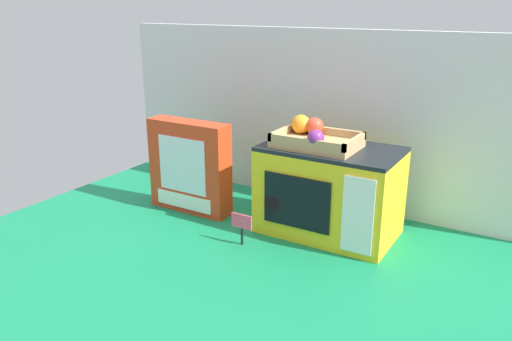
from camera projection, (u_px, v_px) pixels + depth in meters
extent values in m
plane|color=#147A4C|center=(275.00, 226.00, 1.68)|extent=(1.70, 1.70, 0.00)
cube|color=silver|center=(316.00, 118.00, 1.81)|extent=(1.61, 0.03, 0.62)
cube|color=yellow|center=(329.00, 192.00, 1.59)|extent=(0.42, 0.25, 0.27)
cube|color=black|center=(331.00, 149.00, 1.55)|extent=(0.42, 0.25, 0.01)
cube|color=black|center=(296.00, 202.00, 1.51)|extent=(0.22, 0.01, 0.16)
cube|color=white|center=(358.00, 216.00, 1.42)|extent=(0.09, 0.01, 0.23)
cube|color=tan|center=(317.00, 144.00, 1.54)|extent=(0.25, 0.17, 0.02)
cube|color=tan|center=(306.00, 143.00, 1.47)|extent=(0.25, 0.01, 0.02)
cube|color=tan|center=(328.00, 131.00, 1.60)|extent=(0.25, 0.01, 0.02)
cube|color=tan|center=(283.00, 132.00, 1.59)|extent=(0.01, 0.17, 0.02)
cube|color=tan|center=(354.00, 142.00, 1.48)|extent=(0.01, 0.17, 0.02)
sphere|color=#72287F|center=(316.00, 138.00, 1.47)|extent=(0.05, 0.05, 0.05)
sphere|color=orange|center=(301.00, 124.00, 1.61)|extent=(0.06, 0.06, 0.06)
sphere|color=#E04228|center=(315.00, 126.00, 1.59)|extent=(0.06, 0.06, 0.06)
cube|color=red|center=(190.00, 167.00, 1.76)|extent=(0.30, 0.08, 0.32)
cube|color=silver|center=(182.00, 165.00, 1.72)|extent=(0.19, 0.00, 0.19)
cube|color=white|center=(184.00, 201.00, 1.76)|extent=(0.23, 0.00, 0.05)
cylinder|color=black|center=(242.00, 236.00, 1.54)|extent=(0.01, 0.01, 0.06)
cube|color=#F44C6B|center=(242.00, 221.00, 1.52)|extent=(0.07, 0.00, 0.05)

